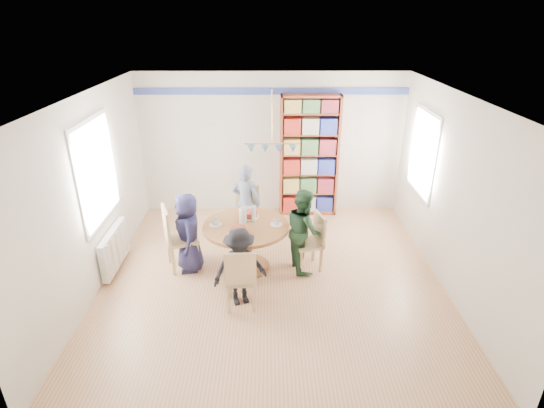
{
  "coord_description": "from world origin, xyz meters",
  "views": [
    {
      "loc": [
        -0.03,
        -5.35,
        3.66
      ],
      "look_at": [
        0.0,
        0.4,
        1.05
      ],
      "focal_mm": 28.0,
      "sensor_mm": 36.0,
      "label": 1
    }
  ],
  "objects_px": {
    "radiator": "(115,249)",
    "chair_left": "(176,235)",
    "person_right": "(304,230)",
    "bookshelf": "(309,157)",
    "person_near": "(240,267)",
    "dining_table": "(246,236)",
    "person_far": "(246,203)",
    "chair_far": "(247,210)",
    "chair_near": "(241,276)",
    "person_left": "(188,233)",
    "chair_right": "(313,239)"
  },
  "relations": [
    {
      "from": "person_near",
      "to": "chair_near",
      "type": "bearing_deg",
      "value": -99.69
    },
    {
      "from": "chair_far",
      "to": "person_left",
      "type": "relative_size",
      "value": 0.75
    },
    {
      "from": "person_near",
      "to": "bookshelf",
      "type": "distance_m",
      "value": 3.18
    },
    {
      "from": "chair_right",
      "to": "person_near",
      "type": "bearing_deg",
      "value": -140.03
    },
    {
      "from": "chair_near",
      "to": "bookshelf",
      "type": "xyz_separation_m",
      "value": [
        1.12,
        3.04,
        0.64
      ]
    },
    {
      "from": "chair_far",
      "to": "chair_right",
      "type": "bearing_deg",
      "value": -43.49
    },
    {
      "from": "dining_table",
      "to": "person_right",
      "type": "relative_size",
      "value": 0.99
    },
    {
      "from": "radiator",
      "to": "chair_near",
      "type": "height_order",
      "value": "chair_near"
    },
    {
      "from": "chair_left",
      "to": "dining_table",
      "type": "bearing_deg",
      "value": -0.59
    },
    {
      "from": "person_right",
      "to": "person_far",
      "type": "bearing_deg",
      "value": 31.41
    },
    {
      "from": "person_left",
      "to": "chair_far",
      "type": "bearing_deg",
      "value": 126.24
    },
    {
      "from": "person_left",
      "to": "bookshelf",
      "type": "relative_size",
      "value": 0.54
    },
    {
      "from": "chair_right",
      "to": "person_far",
      "type": "relative_size",
      "value": 0.65
    },
    {
      "from": "chair_near",
      "to": "person_left",
      "type": "height_order",
      "value": "person_left"
    },
    {
      "from": "radiator",
      "to": "person_left",
      "type": "height_order",
      "value": "person_left"
    },
    {
      "from": "radiator",
      "to": "chair_far",
      "type": "height_order",
      "value": "chair_far"
    },
    {
      "from": "chair_near",
      "to": "person_near",
      "type": "bearing_deg",
      "value": 99.71
    },
    {
      "from": "radiator",
      "to": "chair_right",
      "type": "height_order",
      "value": "chair_right"
    },
    {
      "from": "chair_right",
      "to": "person_far",
      "type": "bearing_deg",
      "value": 138.87
    },
    {
      "from": "dining_table",
      "to": "chair_far",
      "type": "distance_m",
      "value": 1.01
    },
    {
      "from": "chair_left",
      "to": "person_far",
      "type": "height_order",
      "value": "person_far"
    },
    {
      "from": "chair_left",
      "to": "chair_far",
      "type": "distance_m",
      "value": 1.44
    },
    {
      "from": "radiator",
      "to": "chair_left",
      "type": "bearing_deg",
      "value": 1.05
    },
    {
      "from": "chair_left",
      "to": "chair_far",
      "type": "relative_size",
      "value": 1.1
    },
    {
      "from": "person_far",
      "to": "person_near",
      "type": "bearing_deg",
      "value": 107.31
    },
    {
      "from": "person_left",
      "to": "person_right",
      "type": "distance_m",
      "value": 1.74
    },
    {
      "from": "dining_table",
      "to": "person_right",
      "type": "height_order",
      "value": "person_right"
    },
    {
      "from": "person_far",
      "to": "bookshelf",
      "type": "distance_m",
      "value": 1.65
    },
    {
      "from": "person_left",
      "to": "chair_left",
      "type": "bearing_deg",
      "value": -110.67
    },
    {
      "from": "chair_far",
      "to": "chair_near",
      "type": "distance_m",
      "value": 2.01
    },
    {
      "from": "chair_left",
      "to": "chair_far",
      "type": "height_order",
      "value": "chair_left"
    },
    {
      "from": "person_near",
      "to": "bookshelf",
      "type": "relative_size",
      "value": 0.49
    },
    {
      "from": "chair_left",
      "to": "person_left",
      "type": "height_order",
      "value": "person_left"
    },
    {
      "from": "dining_table",
      "to": "person_near",
      "type": "xyz_separation_m",
      "value": [
        -0.04,
        -0.87,
        0.01
      ]
    },
    {
      "from": "chair_right",
      "to": "person_near",
      "type": "xyz_separation_m",
      "value": [
        -1.05,
        -0.88,
        0.07
      ]
    },
    {
      "from": "person_right",
      "to": "bookshelf",
      "type": "height_order",
      "value": "bookshelf"
    },
    {
      "from": "person_right",
      "to": "person_near",
      "type": "xyz_separation_m",
      "value": [
        -0.91,
        -0.88,
        -0.09
      ]
    },
    {
      "from": "chair_right",
      "to": "chair_far",
      "type": "height_order",
      "value": "chair_far"
    },
    {
      "from": "dining_table",
      "to": "person_far",
      "type": "relative_size",
      "value": 0.94
    },
    {
      "from": "person_near",
      "to": "radiator",
      "type": "bearing_deg",
      "value": 137.02
    },
    {
      "from": "dining_table",
      "to": "person_far",
      "type": "distance_m",
      "value": 0.95
    },
    {
      "from": "person_left",
      "to": "person_right",
      "type": "xyz_separation_m",
      "value": [
        1.74,
        0.02,
        0.03
      ]
    },
    {
      "from": "radiator",
      "to": "person_near",
      "type": "height_order",
      "value": "person_near"
    },
    {
      "from": "person_right",
      "to": "chair_right",
      "type": "bearing_deg",
      "value": -102.33
    },
    {
      "from": "person_far",
      "to": "bookshelf",
      "type": "bearing_deg",
      "value": -119.1
    },
    {
      "from": "chair_near",
      "to": "person_right",
      "type": "xyz_separation_m",
      "value": [
        0.89,
        1.01,
        0.15
      ]
    },
    {
      "from": "person_right",
      "to": "bookshelf",
      "type": "xyz_separation_m",
      "value": [
        0.24,
        2.03,
        0.49
      ]
    },
    {
      "from": "chair_far",
      "to": "person_near",
      "type": "xyz_separation_m",
      "value": [
        -0.0,
        -1.88,
        0.05
      ]
    },
    {
      "from": "bookshelf",
      "to": "radiator",
      "type": "bearing_deg",
      "value": -146.88
    },
    {
      "from": "chair_left",
      "to": "bookshelf",
      "type": "height_order",
      "value": "bookshelf"
    }
  ]
}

